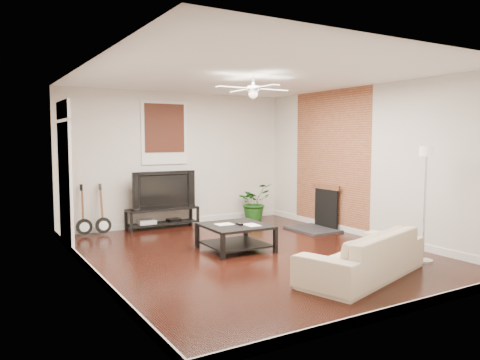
% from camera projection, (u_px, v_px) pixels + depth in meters
% --- Properties ---
extents(room, '(5.01, 6.01, 2.81)m').
position_uv_depth(room, '(253.00, 166.00, 7.31)').
color(room, black).
rests_on(room, ground).
extents(brick_accent, '(0.02, 2.20, 2.80)m').
position_uv_depth(brick_accent, '(330.00, 160.00, 9.43)').
color(brick_accent, '#985431').
rests_on(brick_accent, floor).
extents(fireplace, '(0.80, 1.10, 0.92)m').
position_uv_depth(fireplace, '(319.00, 207.00, 9.37)').
color(fireplace, black).
rests_on(fireplace, floor).
extents(window_back, '(1.00, 0.06, 1.30)m').
position_uv_depth(window_back, '(164.00, 133.00, 9.66)').
color(window_back, '#3A1710').
rests_on(window_back, wall_back).
extents(door_left, '(0.08, 1.00, 2.50)m').
position_uv_depth(door_left, '(66.00, 174.00, 7.71)').
color(door_left, white).
rests_on(door_left, wall_left).
extents(tv_stand, '(1.48, 0.39, 0.41)m').
position_uv_depth(tv_stand, '(163.00, 218.00, 9.58)').
color(tv_stand, black).
rests_on(tv_stand, floor).
extents(tv, '(1.33, 0.17, 0.76)m').
position_uv_depth(tv, '(162.00, 189.00, 9.54)').
color(tv, black).
rests_on(tv, tv_stand).
extents(coffee_table, '(1.03, 1.03, 0.42)m').
position_uv_depth(coffee_table, '(235.00, 237.00, 7.66)').
color(coffee_table, black).
rests_on(coffee_table, floor).
extents(sofa, '(2.26, 1.42, 0.62)m').
position_uv_depth(sofa, '(363.00, 254.00, 6.15)').
color(sofa, '#C4AD93').
rests_on(sofa, floor).
extents(floor_lamp, '(0.36, 0.36, 1.73)m').
position_uv_depth(floor_lamp, '(425.00, 204.00, 6.87)').
color(floor_lamp, white).
rests_on(floor_lamp, floor).
extents(potted_plant, '(0.87, 0.80, 0.83)m').
position_uv_depth(potted_plant, '(254.00, 202.00, 10.47)').
color(potted_plant, '#1B5418').
rests_on(potted_plant, floor).
extents(guitar_left, '(0.33, 0.26, 0.98)m').
position_uv_depth(guitar_left, '(84.00, 210.00, 8.73)').
color(guitar_left, black).
rests_on(guitar_left, floor).
extents(guitar_right, '(0.31, 0.23, 0.98)m').
position_uv_depth(guitar_right, '(103.00, 209.00, 8.88)').
color(guitar_right, black).
rests_on(guitar_right, floor).
extents(ceiling_fan, '(1.24, 1.24, 0.32)m').
position_uv_depth(ceiling_fan, '(253.00, 89.00, 7.21)').
color(ceiling_fan, white).
rests_on(ceiling_fan, ceiling).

